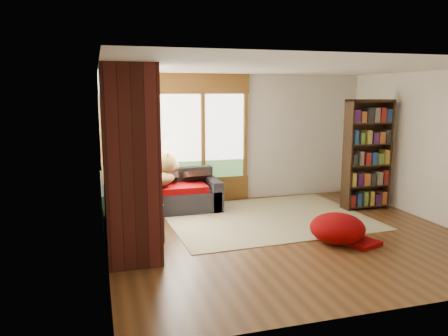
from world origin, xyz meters
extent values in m
plane|color=#4E2D15|center=(0.00, 0.00, 0.00)|extent=(5.50, 5.50, 0.00)
plane|color=white|center=(0.00, 0.00, 2.60)|extent=(5.50, 5.50, 0.00)
cube|color=silver|center=(0.00, 2.50, 1.30)|extent=(5.50, 0.04, 2.60)
cube|color=silver|center=(0.00, -2.50, 1.30)|extent=(5.50, 0.04, 2.60)
cube|color=silver|center=(-2.75, 0.00, 1.30)|extent=(0.04, 5.00, 2.60)
cube|color=silver|center=(2.75, 0.00, 1.30)|extent=(0.04, 5.00, 2.60)
cube|color=brown|center=(-1.20, 2.47, 1.35)|extent=(2.82, 0.10, 1.90)
cube|color=white|center=(-1.20, 2.47, 1.35)|extent=(2.54, 0.09, 1.62)
cube|color=brown|center=(-2.72, 1.20, 1.35)|extent=(0.10, 2.62, 1.90)
cube|color=white|center=(-2.72, 1.20, 1.35)|extent=(0.09, 2.36, 1.62)
cube|color=#678655|center=(-2.69, 2.03, 1.75)|extent=(0.03, 0.72, 0.90)
cube|color=#471914|center=(-2.40, -0.35, 1.30)|extent=(0.70, 0.70, 2.60)
cube|color=black|center=(-1.65, 2.05, 0.21)|extent=(2.20, 0.90, 0.42)
cube|color=black|center=(-1.65, 2.40, 0.61)|extent=(2.20, 0.20, 0.38)
cube|color=black|center=(-0.65, 2.05, 0.30)|extent=(0.20, 0.90, 0.60)
cube|color=#8B0404|center=(-1.75, 1.93, 0.48)|extent=(1.90, 0.66, 0.12)
cube|color=black|center=(-2.30, 1.40, 0.21)|extent=(0.90, 2.20, 0.42)
cube|color=black|center=(-2.65, 1.40, 0.61)|extent=(0.20, 2.20, 0.38)
cube|color=black|center=(-2.30, 0.40, 0.30)|extent=(0.90, 0.20, 0.60)
cube|color=#8B0404|center=(-2.18, 1.05, 0.48)|extent=(0.66, 1.20, 0.12)
cube|color=#8B0404|center=(-2.18, 2.00, 0.48)|extent=(0.66, 0.66, 0.12)
cube|color=beige|center=(0.06, 0.99, 0.01)|extent=(3.61, 2.83, 0.01)
cube|color=#301D10|center=(2.57, 1.08, 1.05)|extent=(0.04, 0.30, 2.10)
cube|color=#301D10|center=(1.71, 1.08, 1.05)|extent=(0.04, 0.30, 2.10)
cube|color=#301D10|center=(2.14, 1.22, 1.05)|extent=(0.90, 0.02, 2.10)
cube|color=#301D10|center=(2.14, 1.08, 0.06)|extent=(0.82, 0.28, 0.03)
cube|color=#301D10|center=(2.14, 1.08, 0.46)|extent=(0.82, 0.28, 0.03)
cube|color=#301D10|center=(2.14, 1.08, 0.86)|extent=(0.82, 0.28, 0.03)
cube|color=#301D10|center=(2.14, 1.08, 1.26)|extent=(0.82, 0.28, 0.03)
cube|color=#301D10|center=(2.14, 1.08, 1.66)|extent=(0.82, 0.28, 0.03)
cube|color=#301D10|center=(2.14, 1.08, 2.06)|extent=(0.82, 0.28, 0.03)
cube|color=#726659|center=(2.14, 1.06, 1.05)|extent=(0.78, 0.22, 1.94)
ellipsoid|color=#8B0404|center=(0.60, -0.50, 0.23)|extent=(1.05, 1.05, 0.44)
ellipsoid|color=brown|center=(-1.93, 1.73, 0.77)|extent=(1.06, 0.83, 0.31)
sphere|color=brown|center=(-1.60, 1.82, 0.92)|extent=(0.47, 0.47, 0.38)
cone|color=brown|center=(-1.66, 1.81, 1.07)|extent=(0.17, 0.17, 0.16)
ellipsoid|color=black|center=(-2.11, 1.20, 0.72)|extent=(0.54, 0.79, 0.25)
sphere|color=black|center=(-2.13, 1.47, 0.84)|extent=(0.33, 0.33, 0.30)
cone|color=black|center=(-2.12, 1.42, 0.97)|extent=(0.12, 0.12, 0.13)
cube|color=black|center=(-0.95, 2.26, 0.78)|extent=(0.45, 0.12, 0.45)
cube|color=black|center=(-1.55, 2.26, 0.78)|extent=(0.45, 0.12, 0.45)
cube|color=black|center=(-2.48, 1.80, 0.78)|extent=(0.45, 0.12, 0.45)
cube|color=black|center=(-2.48, 0.70, 0.78)|extent=(0.45, 0.12, 0.45)
cube|color=#8B0404|center=(-2.15, 2.26, 0.78)|extent=(0.42, 0.12, 0.42)
camera|label=1|loc=(-2.82, -6.07, 2.25)|focal=35.00mm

